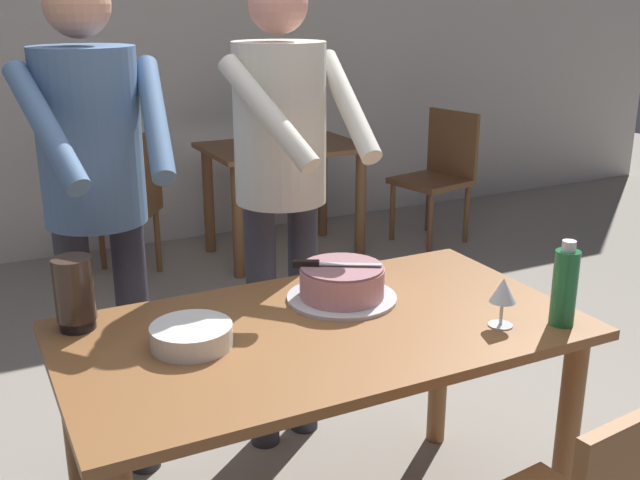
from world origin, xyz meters
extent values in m
cube|color=beige|center=(0.00, 3.32, 1.35)|extent=(10.00, 0.12, 2.70)
cube|color=brown|center=(0.00, 0.00, 0.73)|extent=(1.47, 0.80, 0.03)
cylinder|color=brown|center=(0.66, -0.33, 0.36)|extent=(0.07, 0.07, 0.72)
cylinder|color=brown|center=(-0.66, 0.33, 0.36)|extent=(0.07, 0.07, 0.72)
cylinder|color=brown|center=(0.66, 0.33, 0.36)|extent=(0.07, 0.07, 0.72)
cylinder|color=silver|center=(0.14, 0.15, 0.76)|extent=(0.34, 0.34, 0.01)
cylinder|color=#D18C93|center=(0.14, 0.15, 0.81)|extent=(0.26, 0.26, 0.09)
cylinder|color=#926267|center=(0.14, 0.15, 0.86)|extent=(0.25, 0.25, 0.01)
cube|color=silver|center=(0.16, 0.14, 0.87)|extent=(0.18, 0.12, 0.00)
cube|color=black|center=(0.04, 0.20, 0.87)|extent=(0.08, 0.06, 0.02)
cylinder|color=white|center=(-0.37, 0.04, 0.76)|extent=(0.22, 0.22, 0.01)
cylinder|color=white|center=(-0.37, 0.04, 0.77)|extent=(0.22, 0.22, 0.01)
cylinder|color=white|center=(-0.37, 0.04, 0.78)|extent=(0.22, 0.22, 0.01)
cylinder|color=white|center=(-0.37, 0.04, 0.79)|extent=(0.22, 0.22, 0.01)
cylinder|color=white|center=(-0.37, 0.04, 0.80)|extent=(0.22, 0.22, 0.01)
cylinder|color=white|center=(-0.37, 0.04, 0.81)|extent=(0.22, 0.22, 0.01)
cylinder|color=silver|center=(0.45, -0.23, 0.75)|extent=(0.07, 0.07, 0.00)
cylinder|color=silver|center=(0.45, -0.23, 0.79)|extent=(0.01, 0.01, 0.07)
cone|color=silver|center=(0.45, -0.23, 0.86)|extent=(0.08, 0.08, 0.07)
cylinder|color=#1E6B38|center=(0.61, -0.30, 0.86)|extent=(0.07, 0.07, 0.22)
cylinder|color=silver|center=(0.61, -0.30, 0.98)|extent=(0.04, 0.04, 0.03)
cylinder|color=black|center=(-0.62, 0.29, 0.77)|extent=(0.10, 0.10, 0.03)
cylinder|color=#3F2D23|center=(-0.62, 0.29, 0.87)|extent=(0.11, 0.11, 0.18)
cylinder|color=#2D2D38|center=(0.24, 0.63, 0.47)|extent=(0.11, 0.11, 0.95)
cylinder|color=#2D2D38|center=(0.06, 0.61, 0.47)|extent=(0.11, 0.11, 0.95)
cylinder|color=beige|center=(0.15, 0.62, 1.23)|extent=(0.32, 0.32, 0.55)
sphere|color=tan|center=(0.15, 0.62, 1.62)|extent=(0.20, 0.20, 0.20)
cylinder|color=beige|center=(0.33, 0.46, 1.30)|extent=(0.10, 0.42, 0.34)
cylinder|color=beige|center=(0.02, 0.42, 1.30)|extent=(0.21, 0.41, 0.34)
cylinder|color=#2D2D38|center=(-0.39, 0.66, 0.47)|extent=(0.11, 0.11, 0.95)
cylinder|color=#2D2D38|center=(-0.57, 0.65, 0.47)|extent=(0.11, 0.11, 0.95)
cylinder|color=#4C6B93|center=(-0.48, 0.65, 1.23)|extent=(0.32, 0.32, 0.55)
sphere|color=tan|center=(-0.48, 0.65, 1.62)|extent=(0.20, 0.20, 0.20)
cylinder|color=#4C6B93|center=(-0.32, 0.48, 1.30)|extent=(0.14, 0.42, 0.34)
cylinder|color=#4C6B93|center=(-0.63, 0.46, 1.30)|extent=(0.17, 0.42, 0.34)
cube|color=brown|center=(1.04, 2.62, 0.72)|extent=(1.00, 0.70, 0.03)
cylinder|color=brown|center=(0.62, 2.35, 0.35)|extent=(0.07, 0.07, 0.71)
cylinder|color=brown|center=(1.47, 2.35, 0.35)|extent=(0.07, 0.07, 0.71)
cylinder|color=brown|center=(0.62, 2.90, 0.35)|extent=(0.07, 0.07, 0.71)
cylinder|color=brown|center=(1.47, 2.90, 0.35)|extent=(0.07, 0.07, 0.71)
cube|color=brown|center=(2.07, 2.42, 0.43)|extent=(0.52, 0.52, 0.04)
cylinder|color=brown|center=(1.93, 2.21, 0.21)|extent=(0.04, 0.04, 0.41)
cylinder|color=brown|center=(1.85, 2.57, 0.21)|extent=(0.04, 0.04, 0.41)
cylinder|color=brown|center=(2.28, 2.28, 0.21)|extent=(0.04, 0.04, 0.41)
cylinder|color=brown|center=(2.21, 2.64, 0.21)|extent=(0.04, 0.04, 0.41)
cube|color=brown|center=(2.27, 2.47, 0.68)|extent=(0.12, 0.44, 0.45)
cube|color=brown|center=(-0.05, 2.61, 0.43)|extent=(0.61, 0.61, 0.04)
cylinder|color=brown|center=(-0.30, 2.56, 0.21)|extent=(0.04, 0.04, 0.41)
cylinder|color=brown|center=(-0.10, 2.87, 0.21)|extent=(0.04, 0.04, 0.41)
cylinder|color=brown|center=(0.00, 2.36, 0.21)|extent=(0.04, 0.04, 0.41)
cylinder|color=brown|center=(0.20, 2.66, 0.21)|extent=(0.04, 0.04, 0.41)
cube|color=brown|center=(0.12, 2.50, 0.68)|extent=(0.27, 0.38, 0.45)
camera|label=1|loc=(-0.88, -1.73, 1.63)|focal=41.91mm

